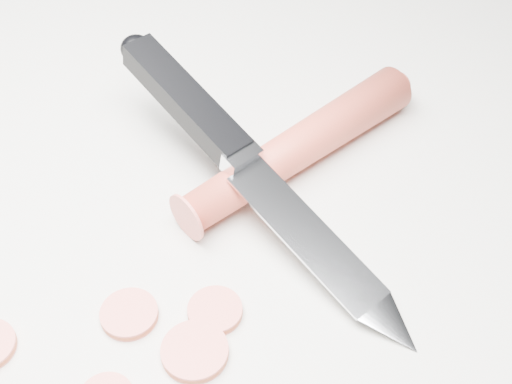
# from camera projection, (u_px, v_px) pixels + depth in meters

# --- Properties ---
(ground) EXTENTS (2.40, 2.40, 0.00)m
(ground) POSITION_uv_depth(u_px,v_px,m) (160.00, 256.00, 0.46)
(ground) COLOR beige
(ground) RESTS_ON ground
(carrot) EXTENTS (0.14, 0.18, 0.03)m
(carrot) POSITION_uv_depth(u_px,v_px,m) (299.00, 147.00, 0.50)
(carrot) COLOR #B93424
(carrot) RESTS_ON ground
(carrot_slice_0) EXTENTS (0.04, 0.04, 0.01)m
(carrot_slice_0) POSITION_uv_depth(u_px,v_px,m) (195.00, 352.00, 0.41)
(carrot_slice_0) COLOR #DE5C50
(carrot_slice_0) RESTS_ON ground
(carrot_slice_1) EXTENTS (0.03, 0.03, 0.01)m
(carrot_slice_1) POSITION_uv_depth(u_px,v_px,m) (215.00, 311.00, 0.43)
(carrot_slice_1) COLOR #DE5C50
(carrot_slice_1) RESTS_ON ground
(carrot_slice_4) EXTENTS (0.03, 0.03, 0.01)m
(carrot_slice_4) POSITION_uv_depth(u_px,v_px,m) (129.00, 314.00, 0.43)
(carrot_slice_4) COLOR #DE5C50
(carrot_slice_4) RESTS_ON ground
(kitchen_knife) EXTENTS (0.25, 0.20, 0.07)m
(kitchen_knife) POSITION_uv_depth(u_px,v_px,m) (258.00, 172.00, 0.46)
(kitchen_knife) COLOR silver
(kitchen_knife) RESTS_ON ground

